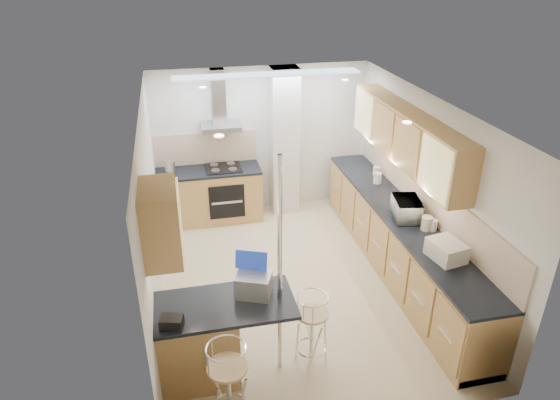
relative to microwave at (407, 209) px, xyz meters
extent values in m
plane|color=beige|center=(-1.49, 0.13, -1.06)|extent=(4.80, 4.80, 0.00)
cube|color=silver|center=(-1.49, 2.53, 0.19)|extent=(3.60, 0.04, 2.50)
cube|color=silver|center=(-1.49, -2.27, 0.19)|extent=(3.60, 0.04, 2.50)
cube|color=silver|center=(-3.29, 0.13, 0.19)|extent=(0.04, 4.80, 2.50)
cube|color=silver|center=(0.31, 0.13, 0.19)|extent=(0.04, 4.80, 2.50)
cube|color=white|center=(-1.49, 0.13, 1.44)|extent=(3.60, 4.80, 0.02)
cube|color=#A57642|center=(0.14, 0.53, 0.82)|extent=(0.34, 3.00, 0.72)
cube|color=#A57642|center=(-3.12, -1.22, 0.82)|extent=(0.34, 0.62, 0.72)
cube|color=beige|center=(0.30, 0.13, 0.12)|extent=(0.03, 4.40, 0.56)
cube|color=beige|center=(-2.44, 2.52, 0.12)|extent=(1.70, 0.03, 0.56)
cube|color=silver|center=(-1.14, 2.33, 0.19)|extent=(0.45, 0.40, 2.50)
cube|color=#A6A8AA|center=(-2.19, 2.28, 0.56)|extent=(0.62, 0.48, 0.08)
cube|color=#A6A8AA|center=(-2.19, 2.42, 1.00)|extent=(0.22, 0.20, 0.88)
cylinder|color=white|center=(-2.02, -1.32, 0.19)|extent=(0.05, 0.05, 2.50)
cube|color=black|center=(-2.19, 1.92, -0.61)|extent=(0.58, 0.02, 0.58)
cube|color=black|center=(-2.19, 2.23, -0.13)|extent=(0.58, 0.50, 0.02)
cube|color=#CEBC7B|center=(-1.49, 1.93, 1.43)|extent=(2.80, 0.35, 0.02)
cube|color=#A57642|center=(0.01, 0.13, -0.62)|extent=(0.60, 4.40, 0.88)
cube|color=black|center=(0.01, 0.13, -0.16)|extent=(0.63, 4.40, 0.04)
cube|color=#A57642|center=(-2.44, 2.23, -0.62)|extent=(1.70, 0.60, 0.88)
cube|color=black|center=(-2.44, 2.23, -0.16)|extent=(1.70, 0.63, 0.04)
cube|color=#A57642|center=(-2.61, -1.32, -0.61)|extent=(1.35, 0.62, 0.90)
cube|color=black|center=(-2.61, -1.32, -0.14)|extent=(1.47, 0.72, 0.04)
imported|color=silver|center=(0.00, 0.00, 0.00)|extent=(0.42, 0.55, 0.27)
cube|color=#95979C|center=(-2.27, -1.23, 0.01)|extent=(0.43, 0.38, 0.24)
cube|color=black|center=(-3.11, -1.56, -0.06)|extent=(0.24, 0.20, 0.11)
cylinder|color=beige|center=(0.06, 1.14, -0.05)|extent=(0.13, 0.13, 0.17)
cylinder|color=beige|center=(0.16, 1.43, -0.07)|extent=(0.14, 0.14, 0.14)
cylinder|color=beige|center=(0.12, -0.35, -0.04)|extent=(0.18, 0.18, 0.18)
cylinder|color=silver|center=(0.19, -0.38, -0.06)|extent=(0.11, 0.11, 0.15)
cube|color=beige|center=(0.02, -1.01, -0.03)|extent=(0.39, 0.46, 0.22)
cylinder|color=#A6A8AA|center=(-3.04, 2.13, -0.02)|extent=(0.16, 0.16, 0.24)
camera|label=1|loc=(-2.91, -5.37, 3.06)|focal=32.00mm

